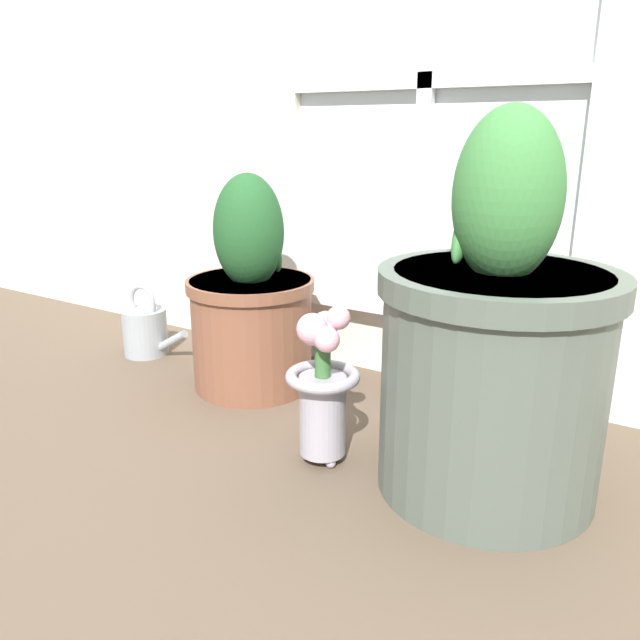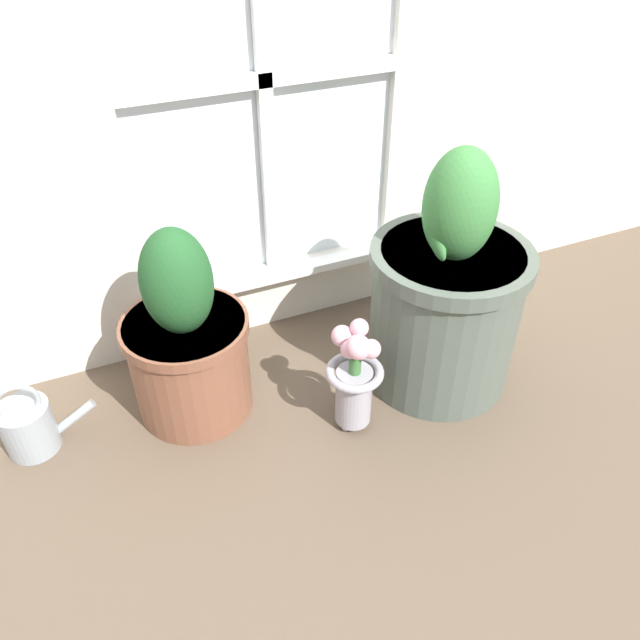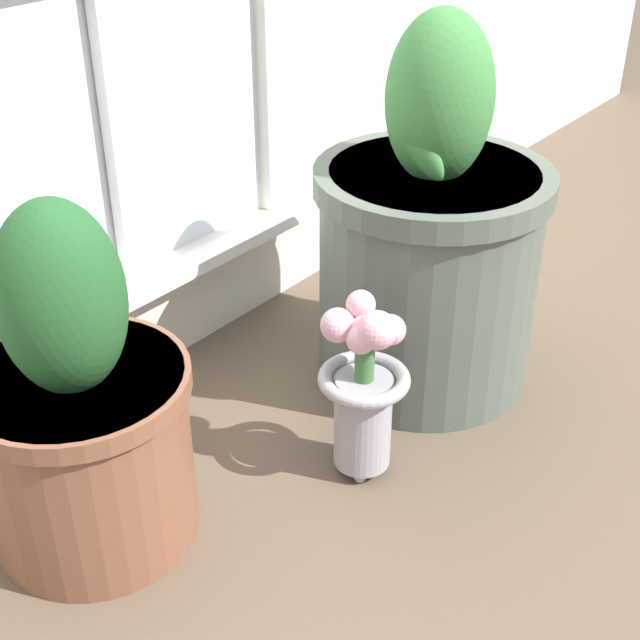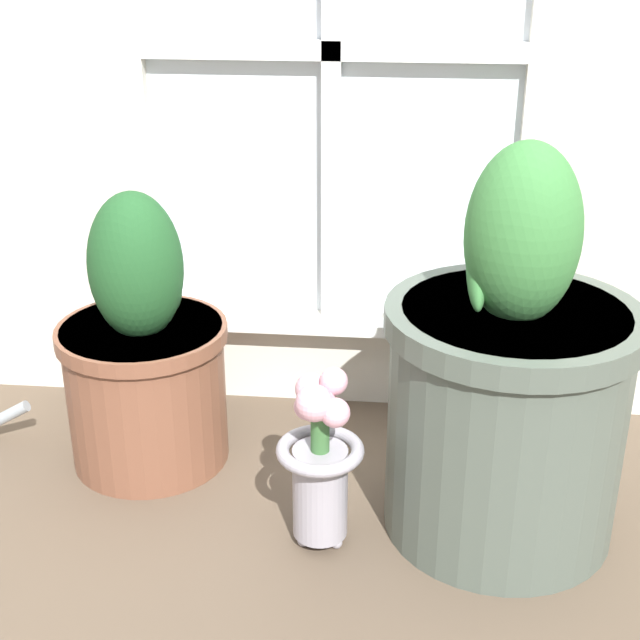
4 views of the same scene
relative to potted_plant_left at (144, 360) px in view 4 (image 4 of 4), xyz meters
The scene contains 4 objects.
ground_plane 0.50m from the potted_plant_left, 44.94° to the right, with size 10.00×10.00×0.00m, color brown.
potted_plant_left is the anchor object (origin of this frame).
potted_plant_right 0.66m from the potted_plant_left, 12.84° to the right, with size 0.40×0.40×0.66m.
flower_vase 0.42m from the potted_plant_left, 33.08° to the right, with size 0.14×0.14×0.31m.
Camera 4 is at (0.14, -1.10, 0.94)m, focal length 50.00 mm.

